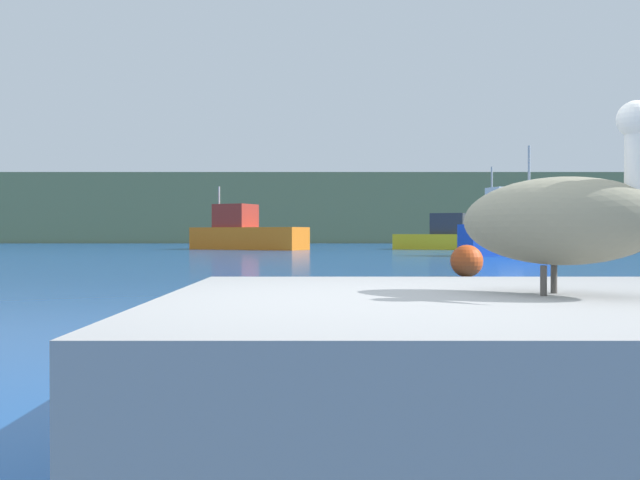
{
  "coord_description": "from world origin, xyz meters",
  "views": [
    {
      "loc": [
        -0.19,
        -2.88,
        1.07
      ],
      "look_at": [
        -0.26,
        12.71,
        0.91
      ],
      "focal_mm": 36.83,
      "sensor_mm": 36.0,
      "label": 1
    }
  ],
  "objects_px": {
    "fishing_boat_orange": "(249,234)",
    "mooring_buoy": "(470,261)",
    "pelican": "(566,217)",
    "fishing_boat_blue": "(508,232)",
    "fishing_boat_yellow": "(457,238)"
  },
  "relations": [
    {
      "from": "pelican",
      "to": "mooring_buoy",
      "type": "bearing_deg",
      "value": 115.33
    },
    {
      "from": "pelican",
      "to": "mooring_buoy",
      "type": "relative_size",
      "value": 1.4
    },
    {
      "from": "fishing_boat_blue",
      "to": "mooring_buoy",
      "type": "bearing_deg",
      "value": -130.52
    },
    {
      "from": "pelican",
      "to": "fishing_boat_blue",
      "type": "xyz_separation_m",
      "value": [
        7.7,
        28.12,
        -0.0
      ]
    },
    {
      "from": "fishing_boat_orange",
      "to": "mooring_buoy",
      "type": "xyz_separation_m",
      "value": [
        8.46,
        -27.41,
        -0.66
      ]
    },
    {
      "from": "mooring_buoy",
      "to": "fishing_boat_yellow",
      "type": "bearing_deg",
      "value": 79.11
    },
    {
      "from": "pelican",
      "to": "fishing_boat_blue",
      "type": "bearing_deg",
      "value": 110.78
    },
    {
      "from": "fishing_boat_yellow",
      "to": "mooring_buoy",
      "type": "height_order",
      "value": "fishing_boat_yellow"
    },
    {
      "from": "pelican",
      "to": "fishing_boat_orange",
      "type": "xyz_separation_m",
      "value": [
        -6.01,
        40.28,
        -0.08
      ]
    },
    {
      "from": "fishing_boat_orange",
      "to": "mooring_buoy",
      "type": "height_order",
      "value": "fishing_boat_orange"
    },
    {
      "from": "pelican",
      "to": "fishing_boat_blue",
      "type": "relative_size",
      "value": 0.21
    },
    {
      "from": "fishing_boat_blue",
      "to": "mooring_buoy",
      "type": "xyz_separation_m",
      "value": [
        -5.25,
        -15.25,
        -0.74
      ]
    },
    {
      "from": "pelican",
      "to": "mooring_buoy",
      "type": "xyz_separation_m",
      "value": [
        2.44,
        12.87,
        -0.74
      ]
    },
    {
      "from": "fishing_boat_orange",
      "to": "fishing_boat_yellow",
      "type": "height_order",
      "value": "fishing_boat_yellow"
    },
    {
      "from": "fishing_boat_orange",
      "to": "fishing_boat_blue",
      "type": "distance_m",
      "value": 18.33
    }
  ]
}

